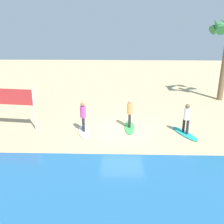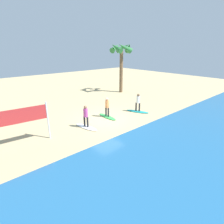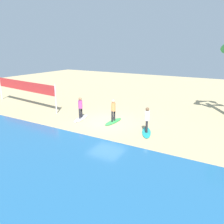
{
  "view_description": "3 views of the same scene",
  "coord_description": "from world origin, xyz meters",
  "px_view_note": "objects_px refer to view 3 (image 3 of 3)",
  "views": [
    {
      "loc": [
        0.23,
        13.12,
        5.63
      ],
      "look_at": [
        0.59,
        0.31,
        1.17
      ],
      "focal_mm": 39.95,
      "sensor_mm": 36.0,
      "label": 1
    },
    {
      "loc": [
        8.95,
        11.0,
        5.66
      ],
      "look_at": [
        -0.08,
        0.72,
        0.81
      ],
      "focal_mm": 29.19,
      "sensor_mm": 36.0,
      "label": 2
    },
    {
      "loc": [
        -8.63,
        13.82,
        5.46
      ],
      "look_at": [
        -0.81,
        0.61,
        1.07
      ],
      "focal_mm": 36.72,
      "sensor_mm": 36.0,
      "label": 3
    }
  ],
  "objects_px": {
    "surfer_white": "(80,106)",
    "volleyball_net": "(24,87)",
    "surfboard_teal": "(146,132)",
    "surfboard_green": "(113,122)",
    "surfboard_white": "(81,118)",
    "surfer_teal": "(147,118)",
    "surfer_green": "(113,109)"
  },
  "relations": [
    {
      "from": "volleyball_net",
      "to": "surfer_green",
      "type": "bearing_deg",
      "value": 179.52
    },
    {
      "from": "surfer_green",
      "to": "volleyball_net",
      "type": "height_order",
      "value": "volleyball_net"
    },
    {
      "from": "surfer_teal",
      "to": "surfboard_white",
      "type": "bearing_deg",
      "value": -1.87
    },
    {
      "from": "surfer_teal",
      "to": "surfboard_green",
      "type": "distance_m",
      "value": 3.26
    },
    {
      "from": "surfer_teal",
      "to": "surfboard_green",
      "type": "bearing_deg",
      "value": -15.29
    },
    {
      "from": "surfer_green",
      "to": "volleyball_net",
      "type": "relative_size",
      "value": 0.18
    },
    {
      "from": "surfer_teal",
      "to": "surfer_green",
      "type": "relative_size",
      "value": 1.0
    },
    {
      "from": "surfboard_teal",
      "to": "surfer_teal",
      "type": "distance_m",
      "value": 0.99
    },
    {
      "from": "surfer_white",
      "to": "volleyball_net",
      "type": "relative_size",
      "value": 0.18
    },
    {
      "from": "surfer_green",
      "to": "volleyball_net",
      "type": "xyz_separation_m",
      "value": [
        9.78,
        -0.08,
        0.75
      ]
    },
    {
      "from": "surfboard_teal",
      "to": "surfer_green",
      "type": "xyz_separation_m",
      "value": [
        3.0,
        -0.82,
        0.99
      ]
    },
    {
      "from": "surfboard_teal",
      "to": "surfboard_white",
      "type": "height_order",
      "value": "same"
    },
    {
      "from": "surfboard_white",
      "to": "volleyball_net",
      "type": "xyz_separation_m",
      "value": [
        7.2,
        -0.72,
        1.74
      ]
    },
    {
      "from": "surfboard_teal",
      "to": "surfer_teal",
      "type": "bearing_deg",
      "value": 66.69
    },
    {
      "from": "surfboard_white",
      "to": "surfer_white",
      "type": "bearing_deg",
      "value": 71.09
    },
    {
      "from": "surfboard_white",
      "to": "volleyball_net",
      "type": "height_order",
      "value": "volleyball_net"
    },
    {
      "from": "surfer_teal",
      "to": "surfboard_green",
      "type": "relative_size",
      "value": 0.78
    },
    {
      "from": "surfboard_green",
      "to": "surfer_green",
      "type": "distance_m",
      "value": 0.99
    },
    {
      "from": "surfer_teal",
      "to": "volleyball_net",
      "type": "xyz_separation_m",
      "value": [
        12.78,
        -0.9,
        0.75
      ]
    },
    {
      "from": "surfer_teal",
      "to": "surfer_green",
      "type": "distance_m",
      "value": 3.11
    },
    {
      "from": "surfer_white",
      "to": "surfer_teal",
      "type": "bearing_deg",
      "value": 178.13
    },
    {
      "from": "surfboard_green",
      "to": "volleyball_net",
      "type": "relative_size",
      "value": 0.23
    },
    {
      "from": "surfboard_green",
      "to": "surfer_white",
      "type": "height_order",
      "value": "surfer_white"
    },
    {
      "from": "volleyball_net",
      "to": "surfboard_white",
      "type": "bearing_deg",
      "value": 174.29
    },
    {
      "from": "surfer_white",
      "to": "surfboard_white",
      "type": "bearing_deg",
      "value": -7.13
    },
    {
      "from": "surfer_teal",
      "to": "surfboard_white",
      "type": "distance_m",
      "value": 5.66
    },
    {
      "from": "surfboard_teal",
      "to": "volleyball_net",
      "type": "distance_m",
      "value": 12.93
    },
    {
      "from": "surfer_teal",
      "to": "surfboard_white",
      "type": "relative_size",
      "value": 0.78
    },
    {
      "from": "surfboard_green",
      "to": "surfer_white",
      "type": "relative_size",
      "value": 1.28
    },
    {
      "from": "surfboard_teal",
      "to": "volleyball_net",
      "type": "xyz_separation_m",
      "value": [
        12.78,
        -0.9,
        1.74
      ]
    },
    {
      "from": "surfboard_green",
      "to": "surfboard_white",
      "type": "height_order",
      "value": "same"
    },
    {
      "from": "surfboard_teal",
      "to": "surfer_white",
      "type": "xyz_separation_m",
      "value": [
        5.57,
        -0.18,
        0.99
      ]
    }
  ]
}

